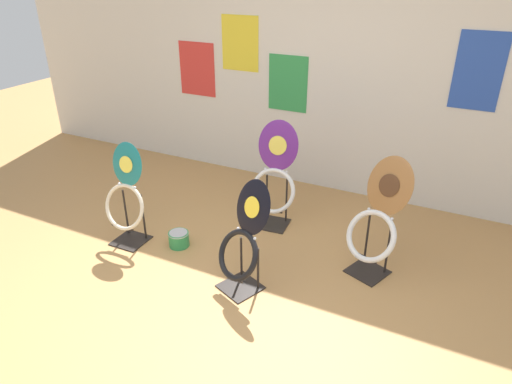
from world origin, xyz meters
TOP-DOWN VIEW (x-y plane):
  - ground_plane at (0.00, 0.00)m, footprint 14.00×14.00m
  - wall_back at (-0.00, 2.53)m, footprint 8.00×0.07m
  - toilet_seat_display_woodgrain at (0.84, 1.20)m, footprint 0.51×0.51m
  - toilet_seat_display_jazz_black at (0.01, 0.56)m, footprint 0.46×0.45m
  - toilet_seat_display_teal_sax at (-1.18, 0.70)m, footprint 0.41×0.28m
  - toilet_seat_display_purple_note at (-0.17, 1.53)m, footprint 0.44×0.34m
  - paint_can at (-0.75, 0.81)m, footprint 0.18×0.18m

SIDE VIEW (x-z plane):
  - ground_plane at x=0.00m, z-range 0.00..0.00m
  - paint_can at x=-0.75m, z-range 0.00..0.14m
  - toilet_seat_display_jazz_black at x=0.01m, z-range -0.05..0.81m
  - toilet_seat_display_teal_sax at x=-1.18m, z-range -0.01..0.89m
  - toilet_seat_display_woodgrain at x=0.84m, z-range -0.03..0.92m
  - toilet_seat_display_purple_note at x=-0.17m, z-range -0.01..0.98m
  - wall_back at x=0.00m, z-range 0.00..2.60m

